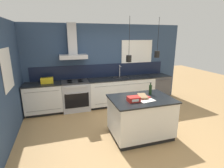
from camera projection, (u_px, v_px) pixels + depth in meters
ground_plane at (123, 131)px, 4.22m from camera, size 16.00×16.00×0.00m
wall_back at (100, 64)px, 5.69m from camera, size 5.60×2.34×2.60m
wall_left at (8, 79)px, 3.82m from camera, size 0.08×3.80×2.60m
counter_run_left at (44, 98)px, 5.13m from camera, size 1.06×0.64×0.91m
counter_run_sink at (121, 91)px, 5.82m from camera, size 2.20×0.64×1.30m
oven_range at (76, 95)px, 5.39m from camera, size 0.81×0.66×0.91m
dishwasher at (158, 87)px, 6.23m from camera, size 0.62×0.65×0.91m
kitchen_island at (141, 117)px, 3.94m from camera, size 1.36×0.98×0.91m
bottle_on_island at (150, 90)px, 4.03m from camera, size 0.07×0.07×0.29m
book_stack at (143, 96)px, 3.86m from camera, size 0.29×0.37×0.05m
red_supply_box at (134, 99)px, 3.62m from camera, size 0.25×0.19×0.10m
paper_pile at (145, 99)px, 3.74m from camera, size 0.38×0.39×0.01m
yellow_toolbox at (47, 80)px, 5.03m from camera, size 0.34×0.18×0.19m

